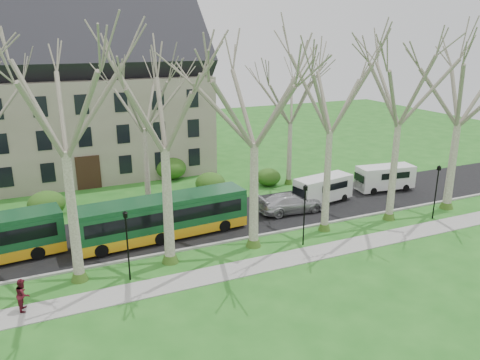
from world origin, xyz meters
The scene contains 14 objects.
ground centered at (0.00, 0.00, 0.00)m, with size 120.00×120.00×0.00m, color #21631C.
sidewalk centered at (0.00, -2.50, 0.03)m, with size 70.00×2.00×0.06m, color gray.
road centered at (0.00, 5.50, 0.03)m, with size 80.00×8.00×0.06m, color black.
curb centered at (0.00, 1.50, 0.07)m, with size 80.00×0.25×0.14m, color #A5A39E.
building centered at (-6.00, 24.00, 8.07)m, with size 26.50×12.20×16.00m.
tree_row_verge centered at (0.00, 0.30, 7.00)m, with size 49.00×7.00×14.00m.
tree_row_far centered at (-1.33, 11.00, 6.00)m, with size 33.00×7.00×12.00m.
lamp_row centered at (0.00, -1.00, 2.57)m, with size 36.22×0.22×4.30m.
hedges centered at (-4.67, 14.00, 1.00)m, with size 30.60×8.60×2.00m.
bus_follow centered at (-2.54, 4.12, 1.59)m, with size 12.26×2.55×3.06m, color #144826, non-canonical shape.
sedan centered at (8.31, 4.71, 0.85)m, with size 2.20×5.42×1.57m, color #ABABB0.
van_a centered at (12.03, 5.67, 1.21)m, with size 5.26×1.91×2.30m, color silver, non-canonical shape.
van_b centered at (19.18, 6.13, 1.22)m, with size 5.32×1.93×2.32m, color silver, non-canonical shape.
pedestrian_b centered at (-11.75, -1.97, 0.95)m, with size 0.87×0.67×1.78m, color #53131E.
Camera 1 is at (-10.13, -26.42, 13.98)m, focal length 35.00 mm.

